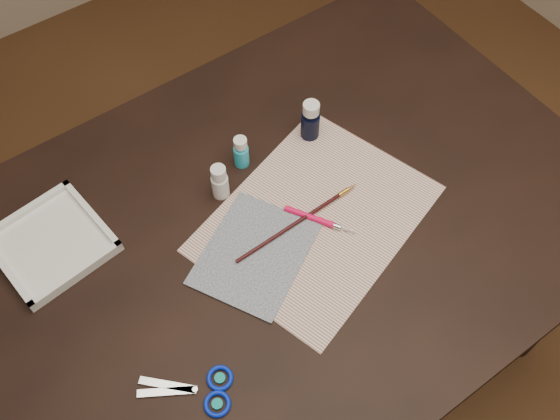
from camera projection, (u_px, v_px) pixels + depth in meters
ground at (280, 356)px, 1.85m from camera, size 3.50×3.50×0.02m
table at (280, 303)px, 1.52m from camera, size 1.30×0.90×0.75m
paper at (316, 218)px, 1.21m from camera, size 0.51×0.45×0.00m
canvas at (255, 254)px, 1.16m from camera, size 0.28×0.26×0.00m
paint_bottle_white at (220, 182)px, 1.21m from camera, size 0.04×0.04×0.08m
paint_bottle_cyan at (241, 152)px, 1.25m from camera, size 0.03×0.03×0.08m
paint_bottle_navy at (310, 120)px, 1.28m from camera, size 0.04×0.04×0.10m
paintbrush at (299, 221)px, 1.19m from camera, size 0.29×0.02×0.01m
craft_knife at (321, 221)px, 1.20m from camera, size 0.09×0.13×0.01m
scissors at (185, 393)px, 1.02m from camera, size 0.20×0.17×0.01m
palette_tray at (51, 243)px, 1.17m from camera, size 0.21×0.21×0.02m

